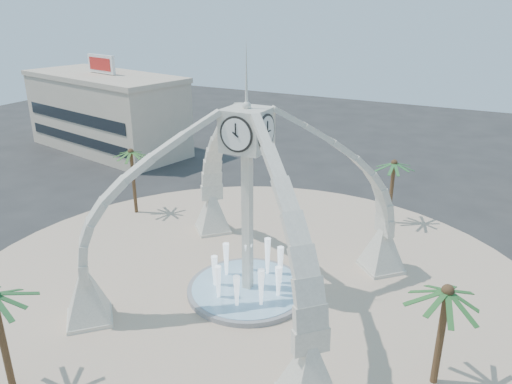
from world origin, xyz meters
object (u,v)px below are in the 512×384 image
at_px(fountain, 248,289).
at_px(palm_east, 448,292).
at_px(clock_tower, 247,202).
at_px(palm_west, 131,153).
at_px(palm_north, 394,164).

distance_m(fountain, palm_east, 13.63).
relative_size(clock_tower, palm_west, 2.80).
height_order(fountain, palm_west, palm_west).
xyz_separation_m(palm_west, palm_north, (20.97, 8.21, -0.29)).
relative_size(palm_west, palm_north, 1.05).
bearing_deg(fountain, palm_east, -14.06).
bearing_deg(palm_west, clock_tower, -24.88).
height_order(clock_tower, palm_north, clock_tower).
bearing_deg(clock_tower, palm_west, 155.12).
height_order(clock_tower, fountain, clock_tower).
xyz_separation_m(palm_east, palm_west, (-27.57, 10.17, 0.37)).
distance_m(clock_tower, fountain, 6.20).
relative_size(palm_east, palm_west, 0.95).
distance_m(clock_tower, palm_north, 16.36).
height_order(fountain, palm_north, palm_north).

